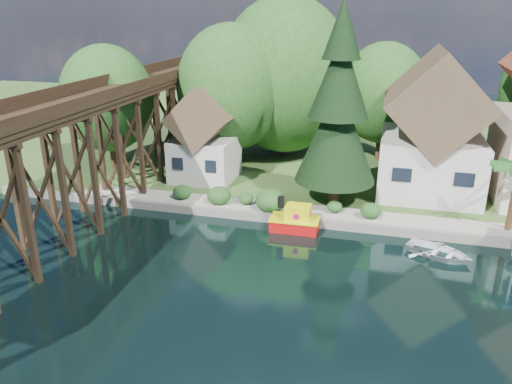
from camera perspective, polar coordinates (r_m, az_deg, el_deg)
ground at (r=27.65m, az=5.56°, el=-10.78°), size 140.00×140.00×0.00m
bank at (r=59.20m, az=11.10°, el=6.40°), size 140.00×52.00×0.50m
seawall at (r=34.39m, az=14.43°, el=-4.22°), size 60.00×0.40×0.62m
promenade at (r=35.58m, az=17.72°, el=-3.32°), size 50.00×2.60×0.06m
trestle_bridge at (r=35.72m, az=-18.87°, el=4.86°), size 4.12×44.18×9.30m
house_left at (r=40.61m, az=19.53°, el=6.27°), size 7.64×8.64×11.02m
shed at (r=41.90m, az=-5.91°, el=5.91°), size 5.09×5.40×7.85m
bg_trees at (r=45.27m, az=11.74°, el=11.17°), size 49.90×13.30×10.57m
shrubs at (r=36.10m, az=0.88°, el=-0.74°), size 15.76×2.47×1.70m
conifer at (r=35.88m, az=9.37°, el=9.20°), size 5.85×5.85×14.41m
tugboat at (r=33.84m, az=4.51°, el=-3.25°), size 3.33×1.86×2.40m
boat_white_a at (r=32.40m, az=20.23°, el=-6.28°), size 4.79×4.25×0.82m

